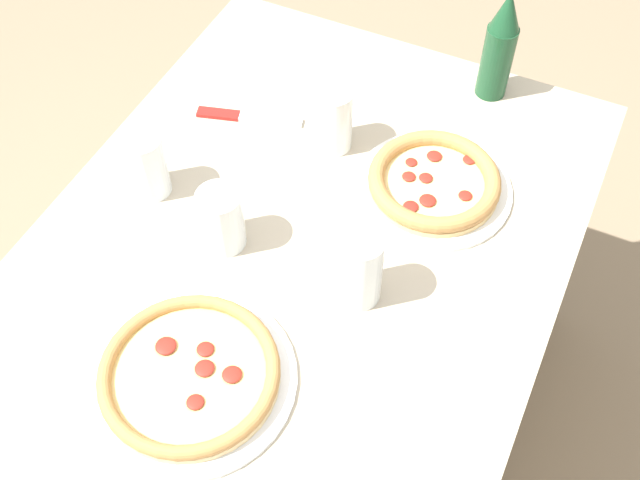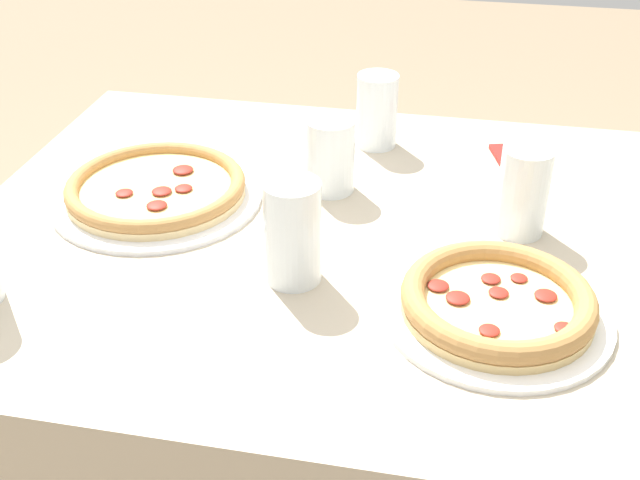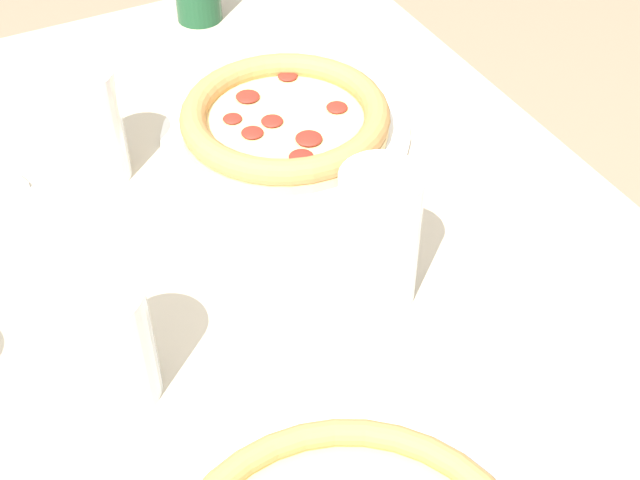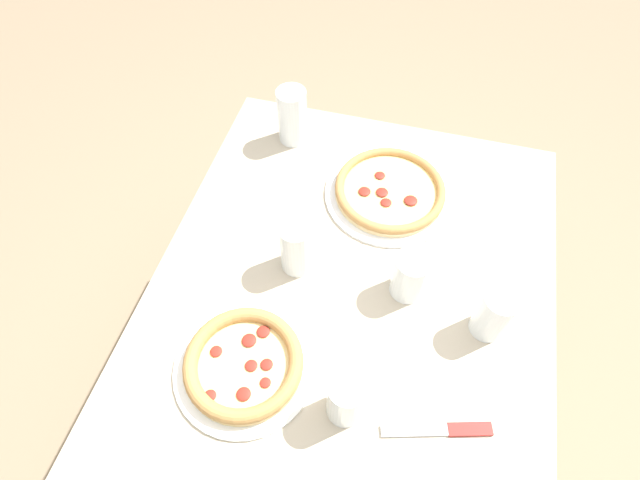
{
  "view_description": "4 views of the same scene",
  "coord_description": "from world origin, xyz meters",
  "px_view_note": "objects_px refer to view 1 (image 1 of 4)",
  "views": [
    {
      "loc": [
        -0.77,
        -0.4,
        1.86
      ],
      "look_at": [
        -0.04,
        -0.05,
        0.82
      ],
      "focal_mm": 45.0,
      "sensor_mm": 36.0,
      "label": 1
    },
    {
      "loc": [
        0.15,
        -1.0,
        1.36
      ],
      "look_at": [
        -0.03,
        -0.1,
        0.79
      ],
      "focal_mm": 45.0,
      "sensor_mm": 36.0,
      "label": 2
    },
    {
      "loc": [
        -0.56,
        0.18,
        1.37
      ],
      "look_at": [
        -0.01,
        -0.1,
        0.79
      ],
      "focal_mm": 50.0,
      "sensor_mm": 36.0,
      "label": 3
    },
    {
      "loc": [
        0.52,
        0.07,
        1.74
      ],
      "look_at": [
        -0.09,
        -0.09,
        0.82
      ],
      "focal_mm": 28.0,
      "sensor_mm": 36.0,
      "label": 4
    }
  ],
  "objects_px": {
    "knife": "(244,117)",
    "glass_iced_tea": "(221,221)",
    "pizza_salami": "(190,375)",
    "beer_bottle": "(500,45)",
    "glass_water": "(333,121)",
    "glass_orange_juice": "(147,168)",
    "glass_mango_juice": "(359,271)",
    "pizza_margherita": "(434,183)"
  },
  "relations": [
    {
      "from": "pizza_margherita",
      "to": "glass_water",
      "type": "relative_size",
      "value": 2.19
    },
    {
      "from": "pizza_margherita",
      "to": "glass_iced_tea",
      "type": "distance_m",
      "value": 0.4
    },
    {
      "from": "glass_mango_juice",
      "to": "knife",
      "type": "height_order",
      "value": "glass_mango_juice"
    },
    {
      "from": "pizza_margherita",
      "to": "pizza_salami",
      "type": "relative_size",
      "value": 0.88
    },
    {
      "from": "pizza_margherita",
      "to": "glass_iced_tea",
      "type": "height_order",
      "value": "glass_iced_tea"
    },
    {
      "from": "pizza_margherita",
      "to": "glass_mango_juice",
      "type": "distance_m",
      "value": 0.28
    },
    {
      "from": "pizza_salami",
      "to": "glass_orange_juice",
      "type": "height_order",
      "value": "glass_orange_juice"
    },
    {
      "from": "glass_mango_juice",
      "to": "glass_orange_juice",
      "type": "distance_m",
      "value": 0.44
    },
    {
      "from": "glass_mango_juice",
      "to": "beer_bottle",
      "type": "bearing_deg",
      "value": -4.67
    },
    {
      "from": "glass_iced_tea",
      "to": "beer_bottle",
      "type": "height_order",
      "value": "beer_bottle"
    },
    {
      "from": "beer_bottle",
      "to": "knife",
      "type": "bearing_deg",
      "value": 124.06
    },
    {
      "from": "glass_water",
      "to": "knife",
      "type": "bearing_deg",
      "value": 92.55
    },
    {
      "from": "glass_mango_juice",
      "to": "knife",
      "type": "xyz_separation_m",
      "value": [
        0.29,
        0.37,
        -0.06
      ]
    },
    {
      "from": "pizza_salami",
      "to": "beer_bottle",
      "type": "relative_size",
      "value": 1.32
    },
    {
      "from": "glass_orange_juice",
      "to": "beer_bottle",
      "type": "height_order",
      "value": "beer_bottle"
    },
    {
      "from": "glass_water",
      "to": "glass_orange_juice",
      "type": "height_order",
      "value": "glass_water"
    },
    {
      "from": "glass_mango_juice",
      "to": "glass_water",
      "type": "relative_size",
      "value": 1.08
    },
    {
      "from": "pizza_margherita",
      "to": "glass_mango_juice",
      "type": "bearing_deg",
      "value": 172.82
    },
    {
      "from": "pizza_salami",
      "to": "knife",
      "type": "height_order",
      "value": "pizza_salami"
    },
    {
      "from": "glass_mango_juice",
      "to": "glass_water",
      "type": "height_order",
      "value": "glass_mango_juice"
    },
    {
      "from": "glass_iced_tea",
      "to": "beer_bottle",
      "type": "bearing_deg",
      "value": -27.97
    },
    {
      "from": "glass_orange_juice",
      "to": "glass_iced_tea",
      "type": "bearing_deg",
      "value": -105.36
    },
    {
      "from": "pizza_salami",
      "to": "knife",
      "type": "bearing_deg",
      "value": 20.32
    },
    {
      "from": "pizza_margherita",
      "to": "glass_orange_juice",
      "type": "distance_m",
      "value": 0.52
    },
    {
      "from": "glass_water",
      "to": "knife",
      "type": "distance_m",
      "value": 0.2
    },
    {
      "from": "pizza_salami",
      "to": "beer_bottle",
      "type": "distance_m",
      "value": 0.87
    },
    {
      "from": "knife",
      "to": "glass_iced_tea",
      "type": "bearing_deg",
      "value": -158.07
    },
    {
      "from": "pizza_margherita",
      "to": "knife",
      "type": "distance_m",
      "value": 0.41
    },
    {
      "from": "pizza_margherita",
      "to": "knife",
      "type": "bearing_deg",
      "value": 87.13
    },
    {
      "from": "knife",
      "to": "glass_mango_juice",
      "type": "bearing_deg",
      "value": -127.88
    },
    {
      "from": "glass_mango_juice",
      "to": "glass_orange_juice",
      "type": "height_order",
      "value": "glass_mango_juice"
    },
    {
      "from": "glass_water",
      "to": "glass_orange_juice",
      "type": "xyz_separation_m",
      "value": [
        -0.25,
        0.25,
        -0.0
      ]
    },
    {
      "from": "pizza_margherita",
      "to": "glass_water",
      "type": "height_order",
      "value": "glass_water"
    },
    {
      "from": "knife",
      "to": "beer_bottle",
      "type": "bearing_deg",
      "value": -55.94
    },
    {
      "from": "glass_water",
      "to": "glass_mango_juice",
      "type": "bearing_deg",
      "value": -148.44
    },
    {
      "from": "glass_water",
      "to": "knife",
      "type": "xyz_separation_m",
      "value": [
        -0.01,
        0.19,
        -0.06
      ]
    },
    {
      "from": "glass_water",
      "to": "glass_iced_tea",
      "type": "distance_m",
      "value": 0.31
    },
    {
      "from": "glass_water",
      "to": "knife",
      "type": "height_order",
      "value": "glass_water"
    },
    {
      "from": "pizza_margherita",
      "to": "glass_mango_juice",
      "type": "xyz_separation_m",
      "value": [
        -0.27,
        0.03,
        0.04
      ]
    },
    {
      "from": "glass_orange_juice",
      "to": "beer_bottle",
      "type": "distance_m",
      "value": 0.72
    },
    {
      "from": "glass_orange_juice",
      "to": "beer_bottle",
      "type": "xyz_separation_m",
      "value": [
        0.52,
        -0.48,
        0.06
      ]
    },
    {
      "from": "knife",
      "to": "pizza_margherita",
      "type": "bearing_deg",
      "value": -92.87
    }
  ]
}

